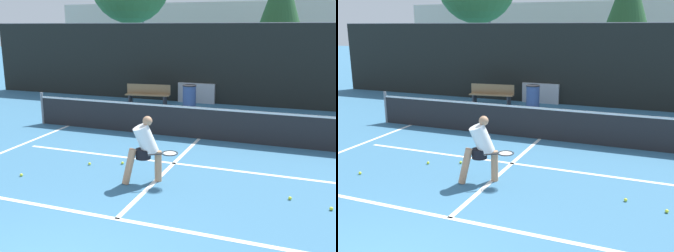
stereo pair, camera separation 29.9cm
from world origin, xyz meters
The scene contains 16 objects.
court_baseline_near centered at (0.00, 2.43, 0.00)m, with size 11.00×0.10×0.01m, color white.
court_service_line centered at (0.00, 5.44, 0.00)m, with size 8.25×0.10×0.01m, color white.
court_center_mark centered at (0.00, 5.08, 0.00)m, with size 0.10×5.30×0.01m, color white.
court_sideline_left centered at (-4.51, 5.08, 0.00)m, with size 0.10×6.30×0.01m, color white.
net centered at (0.00, 7.74, 0.51)m, with size 11.09×0.09×1.07m.
fence_back centered at (0.00, 13.22, 1.68)m, with size 24.00×0.06×3.37m.
player_practicing centered at (-0.17, 4.13, 0.77)m, with size 1.22×0.64×1.44m.
tennis_ball_scattered_0 centered at (-1.14, 4.97, 0.03)m, with size 0.07×0.07×0.07m, color #D1E033.
tennis_ball_scattered_1 centered at (-2.89, 3.49, 0.03)m, with size 0.07×0.07×0.07m, color #D1E033.
tennis_ball_scattered_2 centered at (-1.85, 4.65, 0.03)m, with size 0.07×0.07×0.07m, color #D1E033.
tennis_ball_scattered_3 centered at (2.76, 4.26, 0.03)m, with size 0.07×0.07×0.07m, color #D1E033.
tennis_ball_scattered_5 centered at (3.48, 4.05, 0.03)m, with size 0.07×0.07×0.07m, color #D1E033.
courtside_bench centered at (-3.41, 11.96, 0.48)m, with size 1.91×0.61×0.86m.
trash_bin centered at (-1.52, 11.71, 0.49)m, with size 0.55×0.55×0.97m.
parked_car centered at (-1.63, 15.29, 0.60)m, with size 1.63×4.64×1.42m.
building_far centered at (0.00, 28.98, 2.53)m, with size 36.00×2.40×5.06m, color beige.
Camera 2 is at (3.21, -2.93, 3.21)m, focal length 42.00 mm.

